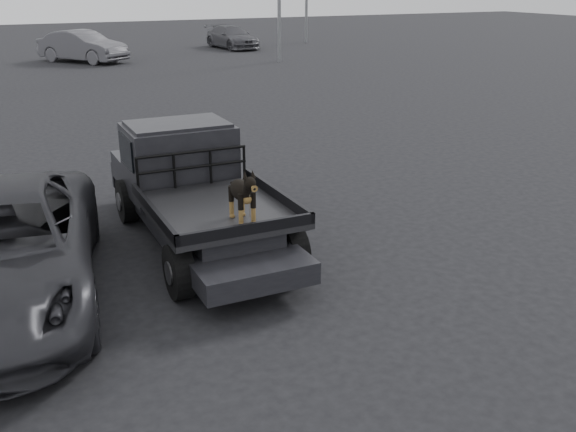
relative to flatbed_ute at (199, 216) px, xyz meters
name	(u,v)px	position (x,y,z in m)	size (l,w,h in m)	color
ground	(273,299)	(0.27, -2.30, -0.46)	(120.00, 120.00, 0.00)	black
flatbed_ute	(199,216)	(0.00, 0.00, 0.00)	(2.00, 5.40, 0.92)	black
ute_cab	(179,148)	(0.00, 0.95, 0.90)	(1.72, 1.30, 0.88)	black
headache_rack	(193,169)	(0.00, 0.20, 0.74)	(1.80, 0.08, 0.55)	black
dog	(242,195)	(0.13, -1.61, 0.83)	(0.32, 0.60, 0.74)	black
distant_car_a	(83,46)	(2.10, 25.45, 0.33)	(1.66, 4.77, 1.57)	#4B4B50
distant_car_b	(232,37)	(11.41, 28.67, 0.20)	(1.85, 4.56, 1.32)	#4A4A4F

